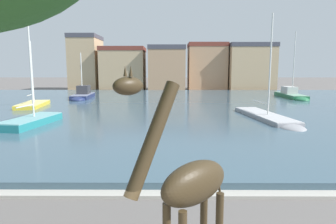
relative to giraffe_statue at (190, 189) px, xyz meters
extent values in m
cube|color=#3D5666|center=(-0.92, 27.33, -1.97)|extent=(85.94, 45.24, 0.37)
cube|color=#ADA89E|center=(-0.92, 4.46, -2.09)|extent=(85.94, 0.50, 0.12)
ellipsoid|color=#382B19|center=(0.09, 0.09, 0.08)|extent=(1.48, 1.45, 0.74)
cylinder|color=#382B19|center=(-0.59, -0.57, 1.01)|extent=(0.88, 0.86, 1.66)
ellipsoid|color=#382B19|center=(-0.89, -0.86, 1.79)|extent=(0.50, 0.50, 0.25)
cone|color=#382B19|center=(-0.84, -0.90, 1.99)|extent=(0.05, 0.05, 0.14)
cone|color=#382B19|center=(-0.93, -0.81, 1.99)|extent=(0.05, 0.05, 0.14)
cylinder|color=#382B19|center=(0.61, 0.58, -0.23)|extent=(0.18, 0.18, 0.79)
cube|color=gold|center=(-14.38, 25.09, -1.79)|extent=(2.85, 5.91, 0.72)
ellipsoid|color=gold|center=(-14.78, 27.76, -1.79)|extent=(2.10, 2.24, 0.69)
cube|color=#DFCD77|center=(-14.38, 25.09, -1.40)|extent=(2.80, 5.80, 0.06)
cylinder|color=silver|center=(-14.44, 25.51, 1.71)|extent=(0.12, 0.12, 6.27)
cylinder|color=silver|center=(-14.30, 24.53, -0.53)|extent=(0.38, 1.98, 0.08)
cube|color=#236B42|center=(16.20, 35.33, -1.74)|extent=(2.42, 7.91, 0.81)
ellipsoid|color=#236B42|center=(16.00, 31.62, -1.74)|extent=(1.96, 2.83, 0.77)
cube|color=gray|center=(16.20, 35.33, -1.30)|extent=(2.37, 7.75, 0.06)
cube|color=silver|center=(16.23, 35.92, -0.81)|extent=(1.55, 2.80, 0.92)
cylinder|color=silver|center=(16.16, 34.74, 2.79)|extent=(0.12, 0.12, 8.25)
cylinder|color=silver|center=(16.24, 36.11, -0.43)|extent=(0.22, 2.74, 0.08)
cube|color=navy|center=(-11.85, 34.12, -1.72)|extent=(2.52, 6.32, 0.85)
ellipsoid|color=navy|center=(-11.64, 31.19, -1.72)|extent=(2.03, 2.30, 0.80)
cube|color=slate|center=(-11.85, 34.12, -1.27)|extent=(2.47, 6.20, 0.06)
cube|color=#333338|center=(-11.89, 34.59, -0.69)|extent=(1.61, 2.27, 1.10)
cylinder|color=silver|center=(-11.82, 33.66, 1.42)|extent=(0.12, 0.12, 5.44)
cylinder|color=silver|center=(-11.90, 34.74, -0.40)|extent=(0.24, 2.17, 0.08)
cube|color=#939399|center=(7.18, 18.31, -1.84)|extent=(2.86, 8.46, 0.62)
ellipsoid|color=#939399|center=(7.64, 14.40, -1.84)|extent=(2.05, 3.08, 0.59)
cube|color=#B1B1B5|center=(7.18, 18.31, -1.50)|extent=(2.81, 8.29, 0.06)
cylinder|color=silver|center=(7.26, 17.69, 2.29)|extent=(0.12, 0.12, 7.65)
cylinder|color=silver|center=(7.09, 19.13, -0.63)|extent=(0.42, 2.89, 0.08)
cube|color=teal|center=(-9.88, 15.05, -1.73)|extent=(2.51, 5.53, 0.84)
ellipsoid|color=teal|center=(-9.56, 17.57, -1.73)|extent=(1.89, 2.07, 0.80)
cube|color=#6EA5A8|center=(-9.88, 15.05, -1.28)|extent=(2.46, 5.42, 0.06)
cylinder|color=silver|center=(-9.83, 15.45, 2.91)|extent=(0.12, 0.12, 8.43)
cylinder|color=silver|center=(-9.94, 14.52, -0.41)|extent=(0.32, 1.87, 0.08)
cube|color=tan|center=(-17.24, 55.47, 2.91)|extent=(5.42, 7.84, 10.13)
cube|color=#42424C|center=(-17.24, 55.47, 8.38)|extent=(5.53, 8.00, 0.80)
cube|color=tan|center=(-9.50, 54.00, 1.68)|extent=(8.40, 6.98, 7.65)
cube|color=brown|center=(-9.50, 54.00, 5.90)|extent=(8.57, 7.12, 0.80)
cube|color=tan|center=(-0.86, 52.95, 1.76)|extent=(6.88, 7.25, 7.81)
cube|color=#42424C|center=(-0.86, 52.95, 6.06)|extent=(7.02, 7.39, 0.80)
cube|color=tan|center=(7.23, 55.66, 2.13)|extent=(7.51, 6.52, 8.56)
cube|color=brown|center=(7.23, 55.66, 6.81)|extent=(7.66, 6.65, 0.80)
cube|color=tan|center=(15.63, 53.91, 2.04)|extent=(8.72, 6.34, 8.37)
cube|color=#42424C|center=(15.63, 53.91, 6.62)|extent=(8.90, 6.47, 0.80)
camera|label=1|loc=(-0.34, -4.72, 2.01)|focal=31.36mm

